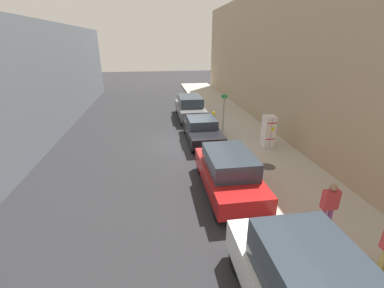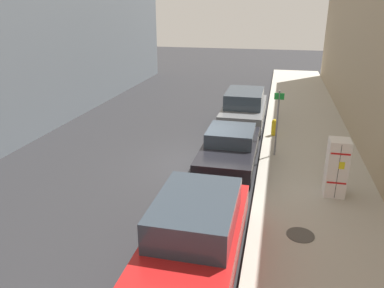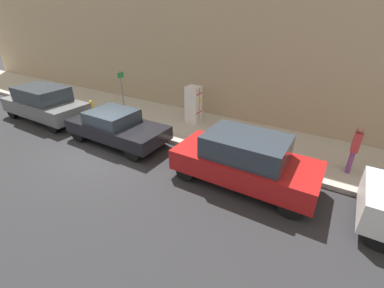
% 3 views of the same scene
% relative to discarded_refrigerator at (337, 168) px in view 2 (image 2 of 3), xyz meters
% --- Properties ---
extents(ground_plane, '(80.00, 80.00, 0.00)m').
position_rel_discarded_refrigerator_xyz_m(ground_plane, '(4.48, -1.60, -1.06)').
color(ground_plane, '#28282B').
extents(sidewalk_slab, '(3.78, 44.00, 0.18)m').
position_rel_discarded_refrigerator_xyz_m(sidewalk_slab, '(0.48, -1.60, -0.97)').
color(sidewalk_slab, '#B2ADA0').
rests_on(sidewalk_slab, ground).
extents(discarded_refrigerator, '(0.60, 0.67, 1.77)m').
position_rel_discarded_refrigerator_xyz_m(discarded_refrigerator, '(0.00, 0.00, 0.00)').
color(discarded_refrigerator, white).
rests_on(discarded_refrigerator, sidewalk_slab).
extents(manhole_cover, '(0.70, 0.70, 0.02)m').
position_rel_discarded_refrigerator_xyz_m(manhole_cover, '(1.06, 2.51, -0.88)').
color(manhole_cover, '#47443F').
rests_on(manhole_cover, sidewalk_slab).
extents(street_sign_post, '(0.36, 0.07, 2.52)m').
position_rel_discarded_refrigerator_xyz_m(street_sign_post, '(1.83, -2.85, 0.53)').
color(street_sign_post, slate).
rests_on(street_sign_post, sidewalk_slab).
extents(fire_hydrant, '(0.22, 0.22, 0.75)m').
position_rel_discarded_refrigerator_xyz_m(fire_hydrant, '(1.94, -5.23, -0.50)').
color(fire_hydrant, gold).
rests_on(fire_hydrant, sidewalk_slab).
extents(parked_suv_gray, '(1.96, 4.82, 1.75)m').
position_rel_discarded_refrigerator_xyz_m(parked_suv_gray, '(3.45, -6.92, -0.16)').
color(parked_suv_gray, slate).
rests_on(parked_suv_gray, ground).
extents(parked_sedan_dark, '(1.90, 4.46, 1.42)m').
position_rel_discarded_refrigerator_xyz_m(parked_sedan_dark, '(3.45, -1.77, -0.32)').
color(parked_sedan_dark, black).
rests_on(parked_sedan_dark, ground).
extents(parked_suv_red, '(1.96, 4.58, 1.73)m').
position_rel_discarded_refrigerator_xyz_m(parked_suv_red, '(3.45, 4.00, -0.18)').
color(parked_suv_red, red).
rests_on(parked_suv_red, ground).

